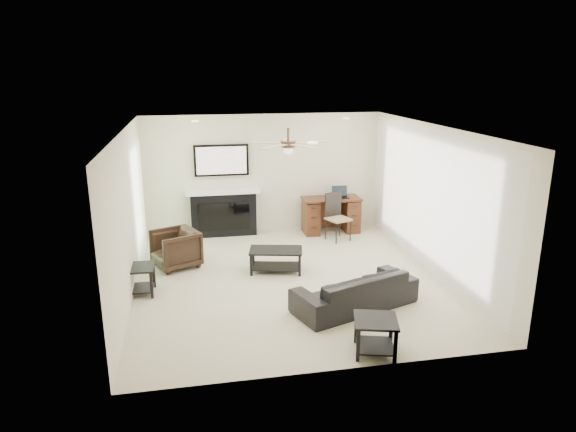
# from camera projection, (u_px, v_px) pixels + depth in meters

# --- Properties ---
(room_shell) EXTENTS (5.50, 5.54, 2.52)m
(room_shell) POSITION_uv_depth(u_px,v_px,m) (300.00, 179.00, 8.22)
(room_shell) COLOR beige
(room_shell) RESTS_ON ground
(sofa) EXTENTS (2.00, 1.32, 0.54)m
(sofa) POSITION_uv_depth(u_px,v_px,m) (355.00, 290.00, 7.50)
(sofa) COLOR black
(sofa) RESTS_ON ground
(armchair) EXTENTS (0.97, 0.95, 0.67)m
(armchair) POSITION_uv_depth(u_px,v_px,m) (176.00, 249.00, 9.03)
(armchair) COLOR black
(armchair) RESTS_ON ground
(coffee_table) EXTENTS (0.99, 0.68, 0.40)m
(coffee_table) POSITION_uv_depth(u_px,v_px,m) (276.00, 260.00, 8.86)
(coffee_table) COLOR black
(coffee_table) RESTS_ON ground
(end_table_near) EXTENTS (0.64, 0.64, 0.45)m
(end_table_near) POSITION_uv_depth(u_px,v_px,m) (375.00, 336.00, 6.30)
(end_table_near) COLOR black
(end_table_near) RESTS_ON ground
(end_table_left) EXTENTS (0.51, 0.51, 0.45)m
(end_table_left) POSITION_uv_depth(u_px,v_px,m) (139.00, 280.00, 7.97)
(end_table_left) COLOR black
(end_table_left) RESTS_ON ground
(fireplace_unit) EXTENTS (1.52, 0.34, 1.91)m
(fireplace_unit) POSITION_uv_depth(u_px,v_px,m) (223.00, 191.00, 10.58)
(fireplace_unit) COLOR black
(fireplace_unit) RESTS_ON ground
(desk) EXTENTS (1.22, 0.56, 0.76)m
(desk) POSITION_uv_depth(u_px,v_px,m) (331.00, 215.00, 10.95)
(desk) COLOR #38180E
(desk) RESTS_ON ground
(desk_chair) EXTENTS (0.55, 0.56, 0.97)m
(desk_chair) POSITION_uv_depth(u_px,v_px,m) (338.00, 217.00, 10.40)
(desk_chair) COLOR black
(desk_chair) RESTS_ON ground
(laptop) EXTENTS (0.33, 0.24, 0.23)m
(laptop) POSITION_uv_depth(u_px,v_px,m) (341.00, 192.00, 10.83)
(laptop) COLOR black
(laptop) RESTS_ON desk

